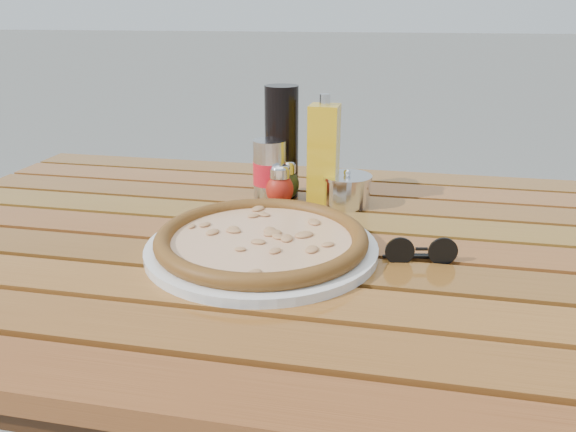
% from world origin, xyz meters
% --- Properties ---
extents(table, '(1.40, 0.90, 0.75)m').
position_xyz_m(table, '(0.00, -0.00, 0.67)').
color(table, '#371F0C').
rests_on(table, ground).
extents(plate, '(0.37, 0.37, 0.01)m').
position_xyz_m(plate, '(-0.02, -0.07, 0.76)').
color(plate, silver).
rests_on(plate, table).
extents(pizza, '(0.38, 0.38, 0.03)m').
position_xyz_m(pizza, '(-0.02, -0.07, 0.77)').
color(pizza, '#FFE1B6').
rests_on(pizza, plate).
extents(pepper_shaker, '(0.07, 0.07, 0.08)m').
position_xyz_m(pepper_shaker, '(-0.05, 0.16, 0.79)').
color(pepper_shaker, red).
rests_on(pepper_shaker, table).
extents(oregano_shaker, '(0.07, 0.07, 0.08)m').
position_xyz_m(oregano_shaker, '(-0.04, 0.20, 0.79)').
color(oregano_shaker, '#333C18').
rests_on(oregano_shaker, table).
extents(dark_bottle, '(0.07, 0.07, 0.22)m').
position_xyz_m(dark_bottle, '(-0.05, 0.22, 0.86)').
color(dark_bottle, black).
rests_on(dark_bottle, table).
extents(soda_can, '(0.09, 0.09, 0.12)m').
position_xyz_m(soda_can, '(-0.07, 0.19, 0.81)').
color(soda_can, '#B9B9BE').
rests_on(soda_can, table).
extents(olive_oil_cruet, '(0.06, 0.06, 0.21)m').
position_xyz_m(olive_oil_cruet, '(0.03, 0.19, 0.85)').
color(olive_oil_cruet, gold).
rests_on(olive_oil_cruet, table).
extents(parmesan_tin, '(0.10, 0.10, 0.07)m').
position_xyz_m(parmesan_tin, '(0.08, 0.19, 0.78)').
color(parmesan_tin, silver).
rests_on(parmesan_tin, table).
extents(sunglasses, '(0.11, 0.04, 0.04)m').
position_xyz_m(sunglasses, '(0.22, -0.05, 0.77)').
color(sunglasses, black).
rests_on(sunglasses, table).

